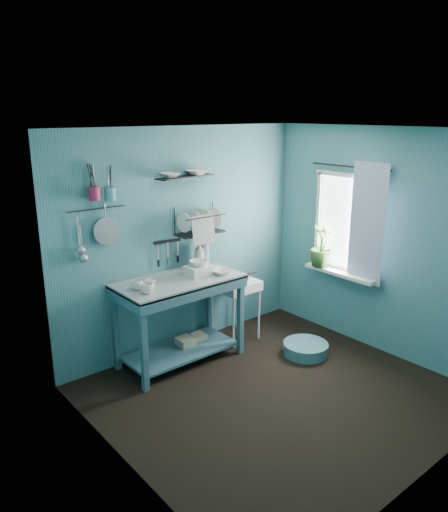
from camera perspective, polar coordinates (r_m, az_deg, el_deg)
floor at (r=5.06m, az=5.95°, el=-15.41°), size 3.20×3.20×0.00m
ceiling at (r=4.31m, az=6.94°, el=14.18°), size 3.20×3.20×0.00m
wall_back at (r=5.63m, az=-4.63°, el=1.82°), size 3.20×0.00×3.20m
wall_front at (r=3.72m, az=23.35°, el=-7.20°), size 3.20×0.00×3.20m
wall_left at (r=3.62m, az=-11.64°, el=-6.84°), size 0.00×3.00×3.00m
wall_right at (r=5.75m, az=17.56°, el=1.42°), size 0.00×3.00×3.00m
work_counter at (r=5.44m, az=-5.05°, el=-7.37°), size 1.43×0.88×0.95m
mug_left at (r=4.88m, az=-8.76°, el=-3.71°), size 0.12×0.12×0.10m
mug_mid at (r=5.01m, az=-8.38°, el=-3.19°), size 0.14×0.14×0.09m
mug_right at (r=5.00m, az=-9.91°, el=-3.27°), size 0.17×0.17×0.10m
wash_tub at (r=5.37m, az=-2.88°, el=-1.64°), size 0.28×0.22×0.10m
tub_bowl at (r=5.35m, az=-2.89°, el=-0.82°), size 0.20×0.19×0.06m
soap_bottle at (r=5.61m, az=-2.86°, el=0.20°), size 0.12×0.12×0.30m
water_bottle at (r=5.69m, az=-2.18°, el=0.33°), size 0.09×0.09×0.28m
counter_bowl at (r=5.40m, az=-0.35°, el=-1.79°), size 0.22×0.22×0.05m
hotplate_stand at (r=5.99m, az=1.32°, el=-6.11°), size 0.46×0.46×0.73m
frying_pan at (r=5.85m, az=1.35°, el=-2.44°), size 0.30×0.30×0.03m
knife_strip at (r=5.47m, az=-6.50°, el=1.68°), size 0.32×0.06×0.03m
dish_rack at (r=5.55m, az=-2.76°, el=4.16°), size 0.56×0.26×0.32m
upper_shelf at (r=5.40m, az=-4.44°, el=9.02°), size 0.72×0.26×0.02m
shelf_bowl_left at (r=5.28m, az=-6.19°, el=9.81°), size 0.20×0.20×0.05m
shelf_bowl_right at (r=5.47m, az=-3.15°, el=10.31°), size 0.23×0.23×0.05m
utensil_cup_magenta at (r=4.90m, az=-14.62°, el=6.94°), size 0.11×0.11×0.13m
utensil_cup_teal at (r=4.97m, az=-12.91°, el=6.93°), size 0.11×0.11×0.13m
colander at (r=5.05m, az=-13.27°, el=2.83°), size 0.28×0.03×0.28m
ladle_outer at (r=4.93m, az=-16.33°, el=2.62°), size 0.01×0.01×0.30m
ladle_inner at (r=4.96m, az=-16.04°, el=1.72°), size 0.01×0.01×0.30m
hook_rail at (r=4.99m, az=-14.36°, el=5.25°), size 0.60×0.01×0.01m
window_glass at (r=5.95m, az=13.99°, el=3.67°), size 0.00×1.10×1.10m
windowsill at (r=6.04m, az=13.13°, el=-1.91°), size 0.16×0.95×0.04m
curtain at (r=5.72m, az=16.04°, el=3.53°), size 0.00×1.35×1.35m
curtain_rod at (r=5.81m, az=14.16°, el=9.87°), size 0.02×1.05×0.02m
potted_plant at (r=6.11m, az=11.09°, el=1.15°), size 0.34×0.34×0.51m
storage_tin_large at (r=5.68m, az=-4.41°, el=-10.33°), size 0.18×0.18×0.22m
storage_tin_small at (r=5.81m, az=-2.96°, el=-9.76°), size 0.15×0.15×0.20m
floor_basin at (r=5.81m, az=9.30°, el=-10.39°), size 0.51×0.51×0.13m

